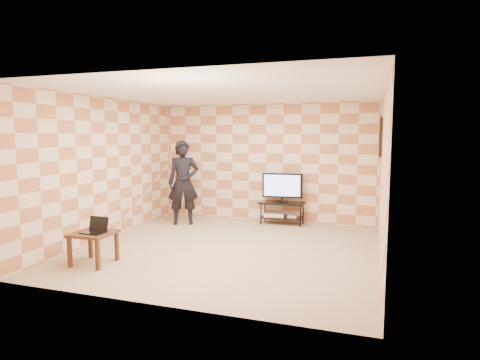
% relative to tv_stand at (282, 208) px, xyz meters
% --- Properties ---
extents(floor, '(5.00, 5.00, 0.00)m').
position_rel_tv_stand_xyz_m(floor, '(-0.46, -2.20, -0.37)').
color(floor, tan).
rests_on(floor, ground).
extents(wall_back, '(5.00, 0.02, 2.70)m').
position_rel_tv_stand_xyz_m(wall_back, '(-0.46, 0.30, 0.98)').
color(wall_back, beige).
rests_on(wall_back, ground).
extents(wall_front, '(5.00, 0.02, 2.70)m').
position_rel_tv_stand_xyz_m(wall_front, '(-0.46, -4.70, 0.98)').
color(wall_front, beige).
rests_on(wall_front, ground).
extents(wall_left, '(0.02, 5.00, 2.70)m').
position_rel_tv_stand_xyz_m(wall_left, '(-2.96, -2.20, 0.98)').
color(wall_left, beige).
rests_on(wall_left, ground).
extents(wall_right, '(0.02, 5.00, 2.70)m').
position_rel_tv_stand_xyz_m(wall_right, '(2.04, -2.20, 0.98)').
color(wall_right, beige).
rests_on(wall_right, ground).
extents(ceiling, '(5.00, 5.00, 0.02)m').
position_rel_tv_stand_xyz_m(ceiling, '(-0.46, -2.20, 2.33)').
color(ceiling, white).
rests_on(ceiling, wall_back).
extents(wall_art, '(0.04, 0.72, 0.72)m').
position_rel_tv_stand_xyz_m(wall_art, '(2.01, -0.65, 1.58)').
color(wall_art, black).
rests_on(wall_art, wall_right).
extents(tv_stand, '(1.01, 0.45, 0.50)m').
position_rel_tv_stand_xyz_m(tv_stand, '(0.00, 0.00, 0.00)').
color(tv_stand, black).
rests_on(tv_stand, floor).
extents(tv, '(0.89, 0.20, 0.65)m').
position_rel_tv_stand_xyz_m(tv, '(-0.00, -0.00, 0.49)').
color(tv, black).
rests_on(tv, tv_stand).
extents(dvd_player, '(0.47, 0.37, 0.07)m').
position_rel_tv_stand_xyz_m(dvd_player, '(-0.17, -0.03, -0.16)').
color(dvd_player, silver).
rests_on(dvd_player, tv_stand).
extents(game_console, '(0.20, 0.15, 0.05)m').
position_rel_tv_stand_xyz_m(game_console, '(0.23, -0.00, -0.17)').
color(game_console, silver).
rests_on(game_console, tv_stand).
extents(side_table, '(0.60, 0.60, 0.50)m').
position_rel_tv_stand_xyz_m(side_table, '(-2.17, -3.66, 0.05)').
color(side_table, '#381C10').
rests_on(side_table, floor).
extents(laptop, '(0.36, 0.30, 0.23)m').
position_rel_tv_stand_xyz_m(laptop, '(-2.12, -3.66, 0.19)').
color(laptop, black).
rests_on(laptop, side_table).
extents(person, '(0.81, 0.70, 1.87)m').
position_rel_tv_stand_xyz_m(person, '(-2.10, -0.67, 0.57)').
color(person, black).
rests_on(person, floor).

